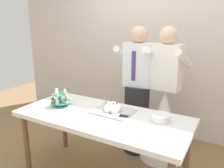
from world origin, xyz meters
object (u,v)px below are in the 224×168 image
at_px(cupcake_stand, 61,99).
at_px(person_groom, 137,98).
at_px(person_bride, 163,115).
at_px(main_cake_tray, 113,109).
at_px(dessert_table, 102,121).
at_px(plate_stack, 160,117).

height_order(cupcake_stand, person_groom, person_groom).
xyz_separation_m(cupcake_stand, person_groom, (0.63, 0.73, -0.11)).
bearing_deg(person_bride, cupcake_stand, -142.29).
height_order(person_groom, person_bride, same).
height_order(cupcake_stand, main_cake_tray, cupcake_stand).
height_order(dessert_table, plate_stack, plate_stack).
bearing_deg(dessert_table, cupcake_stand, -179.34).
xyz_separation_m(dessert_table, person_groom, (0.08, 0.73, 0.05)).
distance_m(cupcake_stand, plate_stack, 1.13).
xyz_separation_m(person_groom, person_bride, (0.35, 0.03, -0.16)).
bearing_deg(person_groom, dessert_table, -95.91).
relative_size(cupcake_stand, main_cake_tray, 0.53).
height_order(cupcake_stand, plate_stack, cupcake_stand).
xyz_separation_m(plate_stack, person_bride, (-0.14, 0.59, -0.23)).
bearing_deg(person_bride, dessert_table, -119.63).
bearing_deg(cupcake_stand, person_groom, 49.40).
distance_m(cupcake_stand, main_cake_tray, 0.63).
xyz_separation_m(main_cake_tray, plate_stack, (0.50, 0.06, -0.01)).
bearing_deg(main_cake_tray, plate_stack, 6.55).
relative_size(cupcake_stand, plate_stack, 1.17).
distance_m(plate_stack, person_bride, 0.65).
bearing_deg(cupcake_stand, person_bride, 37.71).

